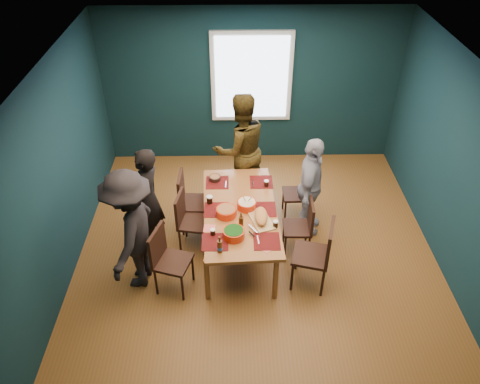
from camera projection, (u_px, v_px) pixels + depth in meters
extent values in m
cube|color=brown|center=(256.00, 249.00, 6.71)|extent=(5.00, 5.00, 0.01)
cube|color=white|center=(262.00, 69.00, 5.08)|extent=(5.00, 5.00, 0.01)
cube|color=#0D262D|center=(60.00, 173.00, 5.86)|extent=(0.01, 5.00, 2.70)
cube|color=#0D262D|center=(455.00, 169.00, 5.93)|extent=(0.01, 5.00, 2.70)
cube|color=#0D262D|center=(251.00, 88.00, 7.89)|extent=(5.00, 0.01, 2.70)
cube|color=#0D262D|center=(274.00, 341.00, 3.89)|extent=(5.00, 0.01, 2.70)
cube|color=silver|center=(251.00, 77.00, 7.75)|extent=(1.35, 0.06, 1.55)
cube|color=brown|center=(240.00, 211.00, 6.27)|extent=(1.06, 1.97, 0.05)
cylinder|color=brown|center=(207.00, 280.00, 5.78)|extent=(0.07, 0.07, 0.68)
cylinder|color=brown|center=(276.00, 279.00, 5.79)|extent=(0.07, 0.07, 0.68)
cylinder|color=brown|center=(212.00, 193.00, 7.20)|extent=(0.07, 0.07, 0.68)
cylinder|color=brown|center=(266.00, 193.00, 7.21)|extent=(0.07, 0.07, 0.68)
cube|color=black|center=(195.00, 203.00, 6.82)|extent=(0.45, 0.45, 0.04)
cube|color=black|center=(181.00, 189.00, 6.67)|extent=(0.06, 0.43, 0.47)
cylinder|color=black|center=(183.00, 223.00, 6.82)|extent=(0.03, 0.03, 0.44)
cylinder|color=black|center=(207.00, 224.00, 6.81)|extent=(0.03, 0.03, 0.44)
cylinder|color=black|center=(186.00, 208.00, 7.11)|extent=(0.03, 0.03, 0.44)
cylinder|color=black|center=(209.00, 208.00, 7.10)|extent=(0.03, 0.03, 0.44)
cube|color=black|center=(194.00, 223.00, 6.51)|extent=(0.47, 0.47, 0.04)
cube|color=black|center=(180.00, 208.00, 6.38)|extent=(0.11, 0.41, 0.44)
cylinder|color=black|center=(180.00, 242.00, 6.53)|extent=(0.03, 0.03, 0.41)
cylinder|color=black|center=(204.00, 244.00, 6.48)|extent=(0.03, 0.03, 0.41)
cylinder|color=black|center=(186.00, 226.00, 6.80)|extent=(0.03, 0.03, 0.41)
cylinder|color=black|center=(209.00, 228.00, 6.76)|extent=(0.03, 0.03, 0.41)
cube|color=black|center=(173.00, 262.00, 5.87)|extent=(0.53, 0.53, 0.04)
cube|color=black|center=(157.00, 245.00, 5.76)|extent=(0.16, 0.41, 0.46)
cylinder|color=black|center=(156.00, 282.00, 5.92)|extent=(0.03, 0.03, 0.43)
cylinder|color=black|center=(182.00, 288.00, 5.83)|extent=(0.03, 0.03, 0.43)
cylinder|color=black|center=(167.00, 263.00, 6.19)|extent=(0.03, 0.03, 0.43)
cylinder|color=black|center=(193.00, 268.00, 6.11)|extent=(0.03, 0.03, 0.43)
cube|color=black|center=(296.00, 194.00, 7.07)|extent=(0.38, 0.38, 0.04)
cube|color=black|center=(308.00, 182.00, 6.94)|extent=(0.04, 0.38, 0.42)
cylinder|color=black|center=(285.00, 212.00, 7.06)|extent=(0.03, 0.03, 0.39)
cylinder|color=black|center=(307.00, 212.00, 7.07)|extent=(0.03, 0.03, 0.39)
cylinder|color=black|center=(283.00, 199.00, 7.32)|extent=(0.03, 0.03, 0.39)
cylinder|color=black|center=(304.00, 199.00, 7.33)|extent=(0.03, 0.03, 0.39)
cube|color=black|center=(297.00, 228.00, 6.45)|extent=(0.39, 0.39, 0.04)
cube|color=black|center=(311.00, 216.00, 6.32)|extent=(0.05, 0.38, 0.42)
cylinder|color=black|center=(285.00, 247.00, 6.45)|extent=(0.03, 0.03, 0.39)
cylinder|color=black|center=(309.00, 248.00, 6.45)|extent=(0.03, 0.03, 0.39)
cylinder|color=black|center=(284.00, 232.00, 6.71)|extent=(0.03, 0.03, 0.39)
cylinder|color=black|center=(306.00, 232.00, 6.71)|extent=(0.03, 0.03, 0.39)
cube|color=black|center=(311.00, 255.00, 5.92)|extent=(0.56, 0.56, 0.04)
cube|color=black|center=(330.00, 242.00, 5.72)|extent=(0.16, 0.45, 0.50)
cylinder|color=black|center=(292.00, 277.00, 5.96)|extent=(0.03, 0.03, 0.46)
cylinder|color=black|center=(322.00, 283.00, 5.88)|extent=(0.03, 0.03, 0.46)
cylinder|color=black|center=(297.00, 256.00, 6.26)|extent=(0.03, 0.03, 0.46)
cylinder|color=black|center=(326.00, 261.00, 6.18)|extent=(0.03, 0.03, 0.46)
imported|color=black|center=(147.00, 200.00, 6.35)|extent=(0.54, 0.66, 1.56)
imported|color=black|center=(240.00, 149.00, 7.17)|extent=(1.07, 0.96, 1.81)
imported|color=white|center=(310.00, 187.00, 6.60)|extent=(0.61, 0.97, 1.54)
imported|color=black|center=(132.00, 231.00, 5.74)|extent=(0.80, 1.19, 1.70)
cylinder|color=red|center=(226.00, 212.00, 6.13)|extent=(0.27, 0.27, 0.11)
cylinder|color=#487E2D|center=(226.00, 209.00, 6.10)|extent=(0.24, 0.24, 0.02)
cylinder|color=red|center=(247.00, 205.00, 6.26)|extent=(0.26, 0.26, 0.10)
cylinder|color=beige|center=(247.00, 202.00, 6.23)|extent=(0.23, 0.23, 0.02)
cylinder|color=tan|center=(249.00, 200.00, 6.21)|extent=(0.08, 0.14, 0.21)
cylinder|color=tan|center=(245.00, 200.00, 6.21)|extent=(0.06, 0.15, 0.21)
cylinder|color=red|center=(234.00, 234.00, 5.79)|extent=(0.27, 0.27, 0.11)
cylinder|color=#124913|center=(234.00, 231.00, 5.76)|extent=(0.24, 0.24, 0.02)
cube|color=tan|center=(261.00, 220.00, 6.08)|extent=(0.36, 0.51, 0.02)
ellipsoid|color=#C07C45|center=(261.00, 216.00, 6.04)|extent=(0.27, 0.40, 0.11)
cube|color=silver|center=(253.00, 229.00, 5.91)|extent=(0.12, 0.17, 0.00)
cylinder|color=black|center=(251.00, 234.00, 5.83)|extent=(0.07, 0.10, 0.02)
sphere|color=#185914|center=(262.00, 221.00, 5.95)|extent=(0.03, 0.03, 0.03)
sphere|color=#185914|center=(261.00, 216.00, 6.03)|extent=(0.03, 0.03, 0.03)
sphere|color=#185914|center=(261.00, 211.00, 6.12)|extent=(0.03, 0.03, 0.03)
cylinder|color=black|center=(215.00, 178.00, 6.78)|extent=(0.16, 0.16, 0.07)
cylinder|color=#487E2D|center=(215.00, 177.00, 6.77)|extent=(0.14, 0.14, 0.02)
cylinder|color=#44230C|center=(220.00, 246.00, 5.57)|extent=(0.06, 0.06, 0.17)
cylinder|color=#44230C|center=(220.00, 239.00, 5.49)|extent=(0.02, 0.02, 0.07)
cylinder|color=#175BA3|center=(220.00, 248.00, 5.58)|extent=(0.07, 0.07, 0.04)
cylinder|color=#44230C|center=(241.00, 222.00, 5.91)|extent=(0.06, 0.06, 0.17)
cylinder|color=#44230C|center=(241.00, 215.00, 5.84)|extent=(0.03, 0.03, 0.07)
cylinder|color=black|center=(213.00, 232.00, 5.83)|extent=(0.06, 0.06, 0.09)
cylinder|color=white|center=(213.00, 230.00, 5.81)|extent=(0.07, 0.07, 0.01)
cylinder|color=black|center=(275.00, 224.00, 5.95)|extent=(0.06, 0.06, 0.09)
cylinder|color=white|center=(276.00, 222.00, 5.93)|extent=(0.07, 0.07, 0.01)
cylinder|color=black|center=(266.00, 183.00, 6.66)|extent=(0.06, 0.06, 0.09)
cylinder|color=white|center=(266.00, 181.00, 6.63)|extent=(0.07, 0.07, 0.01)
cylinder|color=black|center=(210.00, 200.00, 6.34)|extent=(0.08, 0.08, 0.11)
cylinder|color=white|center=(210.00, 197.00, 6.31)|extent=(0.08, 0.08, 0.02)
cube|color=#DB5E5C|center=(265.00, 210.00, 6.26)|extent=(0.15, 0.15, 0.00)
cube|color=#DB5E5C|center=(209.00, 228.00, 5.95)|extent=(0.16, 0.16, 0.00)
cube|color=#DB5E5C|center=(267.00, 248.00, 5.67)|extent=(0.20, 0.20, 0.00)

